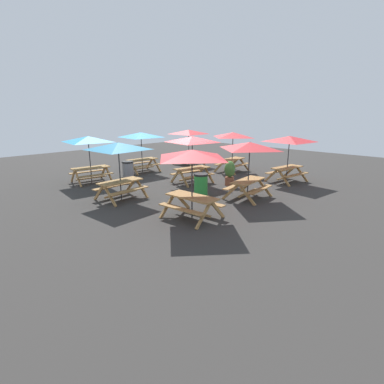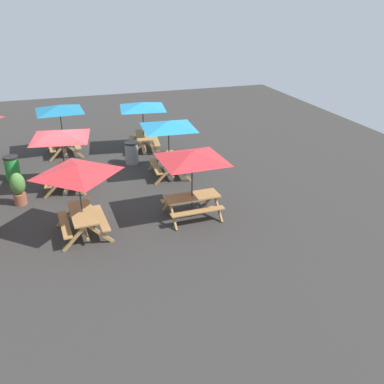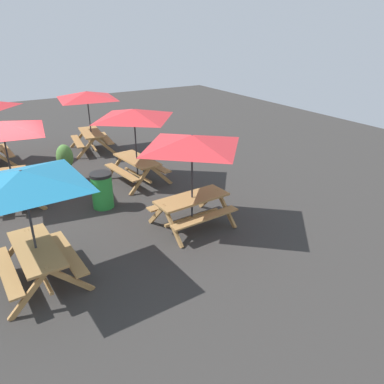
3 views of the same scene
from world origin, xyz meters
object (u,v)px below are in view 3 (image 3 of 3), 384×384
at_px(picnic_table_1, 3,133).
at_px(picnic_table_2, 192,148).
at_px(picnic_table_8, 87,100).
at_px(potted_plant_0, 65,162).
at_px(picnic_table_5, 134,119).
at_px(trash_bin_green, 102,190).
at_px(picnic_table_3, 24,187).

distance_m(picnic_table_1, picnic_table_2, 5.08).
bearing_deg(picnic_table_2, picnic_table_8, -91.80).
bearing_deg(potted_plant_0, picnic_table_5, -123.65).
relative_size(picnic_table_1, picnic_table_2, 1.20).
relative_size(trash_bin_green, potted_plant_0, 0.83).
relative_size(picnic_table_2, picnic_table_8, 0.83).
distance_m(picnic_table_8, potted_plant_0, 3.36).
relative_size(picnic_table_3, potted_plant_0, 2.39).
relative_size(picnic_table_2, picnic_table_3, 0.83).
distance_m(picnic_table_2, trash_bin_green, 3.02).
relative_size(picnic_table_8, potted_plant_0, 2.37).
xyz_separation_m(picnic_table_3, picnic_table_8, (7.56, -3.39, 0.00)).
bearing_deg(picnic_table_1, potted_plant_0, -52.66).
bearing_deg(picnic_table_2, picnic_table_3, 2.57).
bearing_deg(picnic_table_5, picnic_table_3, 128.64).
bearing_deg(trash_bin_green, picnic_table_1, 52.32).
relative_size(picnic_table_5, potted_plant_0, 1.97).
distance_m(picnic_table_1, picnic_table_3, 4.06).
bearing_deg(picnic_table_8, picnic_table_5, -169.52).
bearing_deg(picnic_table_8, picnic_table_1, 143.74).
bearing_deg(picnic_table_3, potted_plant_0, -22.51).
bearing_deg(picnic_table_2, picnic_table_5, -93.73).
bearing_deg(trash_bin_green, picnic_table_5, -52.35).
xyz_separation_m(picnic_table_8, trash_bin_green, (-5.03, 1.29, -1.49)).
height_order(picnic_table_1, picnic_table_8, same).
height_order(trash_bin_green, potted_plant_0, potted_plant_0).
bearing_deg(picnic_table_3, picnic_table_8, -27.19).
bearing_deg(picnic_table_5, picnic_table_1, 77.32).
bearing_deg(picnic_table_1, picnic_table_5, -87.17).
bearing_deg(potted_plant_0, picnic_table_3, 160.57).
bearing_deg(picnic_table_8, picnic_table_3, 162.70).
distance_m(picnic_table_5, picnic_table_8, 3.86).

